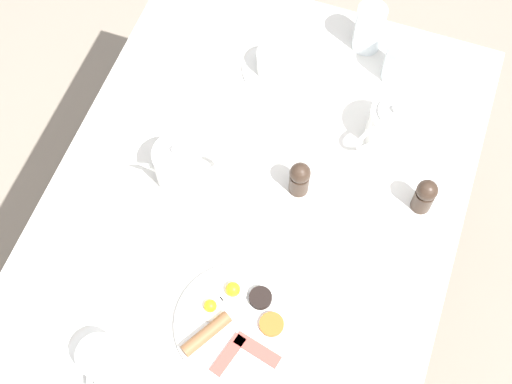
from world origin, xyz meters
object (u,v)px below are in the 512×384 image
object	(u,v)px
teapot_near	(390,125)
teacup_with_saucer_right	(101,359)
teapot_far	(179,164)
water_glass_tall	(399,62)
salt_grinder	(300,178)
teacup_with_saucer_left	(275,63)
knife_by_plate	(367,274)
water_glass_short	(369,28)
pepper_grinder	(425,195)
breakfast_plate	(236,322)

from	to	relation	value
teapot_near	teacup_with_saucer_right	bearing A→B (deg)	-172.43
teapot_far	water_glass_tall	bearing A→B (deg)	-157.76
salt_grinder	teacup_with_saucer_left	bearing A→B (deg)	-61.67
knife_by_plate	teapot_far	bearing A→B (deg)	-10.94
teapot_far	water_glass_tall	xyz separation A→B (m)	(-0.39, -0.43, 0.00)
water_glass_short	salt_grinder	bearing A→B (deg)	85.65
teapot_far	teacup_with_saucer_left	world-z (taller)	teapot_far
water_glass_short	knife_by_plate	world-z (taller)	water_glass_short
teapot_far	water_glass_tall	distance (m)	0.58
water_glass_short	pepper_grinder	bearing A→B (deg)	121.02
salt_grinder	knife_by_plate	xyz separation A→B (m)	(-0.20, 0.15, -0.05)
teapot_far	teacup_with_saucer_left	bearing A→B (deg)	-132.41
knife_by_plate	water_glass_tall	bearing A→B (deg)	-81.91
teacup_with_saucer_left	water_glass_tall	world-z (taller)	water_glass_tall
water_glass_tall	knife_by_plate	world-z (taller)	water_glass_tall
breakfast_plate	teapot_far	size ratio (longest dim) A/B	1.42
salt_grinder	water_glass_short	bearing A→B (deg)	-94.35
knife_by_plate	pepper_grinder	bearing A→B (deg)	-108.96
pepper_grinder	salt_grinder	xyz separation A→B (m)	(0.27, 0.05, 0.00)
teapot_near	water_glass_short	distance (m)	0.27
teapot_far	water_glass_short	bearing A→B (deg)	-146.39
teapot_near	teacup_with_saucer_right	world-z (taller)	teapot_near
water_glass_short	salt_grinder	distance (m)	0.44
teapot_far	teapot_near	bearing A→B (deg)	-174.12
teapot_near	teacup_with_saucer_left	size ratio (longest dim) A/B	1.06
knife_by_plate	teacup_with_saucer_left	bearing A→B (deg)	-50.71
water_glass_short	teapot_near	bearing A→B (deg)	116.07
water_glass_tall	breakfast_plate	bearing A→B (deg)	78.09
teacup_with_saucer_right	pepper_grinder	size ratio (longest dim) A/B	1.59
breakfast_plate	teapot_far	world-z (taller)	teapot_far
water_glass_short	salt_grinder	size ratio (longest dim) A/B	1.32
water_glass_short	salt_grinder	world-z (taller)	water_glass_short
teapot_near	teacup_with_saucer_left	distance (m)	0.32
teapot_near	water_glass_short	bearing A→B (deg)	63.28
breakfast_plate	teacup_with_saucer_right	xyz separation A→B (m)	(0.22, 0.16, 0.02)
teacup_with_saucer_right	teacup_with_saucer_left	bearing A→B (deg)	-96.42
teacup_with_saucer_right	pepper_grinder	world-z (taller)	pepper_grinder
teapot_near	teapot_far	bearing A→B (deg)	158.83
teapot_near	pepper_grinder	bearing A→B (deg)	-104.62
water_glass_tall	salt_grinder	distance (m)	0.39
teapot_near	teacup_with_saucer_right	distance (m)	0.80
teapot_near	water_glass_tall	xyz separation A→B (m)	(0.03, -0.18, 0.00)
knife_by_plate	teacup_with_saucer_right	bearing A→B (deg)	38.61
teapot_near	water_glass_short	xyz separation A→B (m)	(0.12, -0.24, 0.01)
teacup_with_saucer_left	water_glass_tall	xyz separation A→B (m)	(-0.28, -0.08, 0.03)
salt_grinder	knife_by_plate	size ratio (longest dim) A/B	0.48
teapot_far	pepper_grinder	distance (m)	0.54
pepper_grinder	salt_grinder	bearing A→B (deg)	10.72
water_glass_tall	water_glass_short	world-z (taller)	water_glass_short
breakfast_plate	water_glass_short	xyz separation A→B (m)	(-0.06, -0.78, 0.06)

